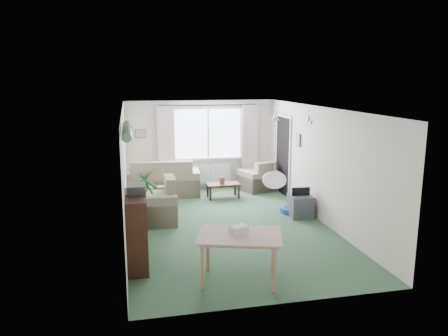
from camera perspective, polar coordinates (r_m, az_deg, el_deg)
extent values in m
plane|color=#2F4F35|center=(9.04, 0.41, -7.53)|extent=(6.50, 6.50, 0.00)
cube|color=white|center=(11.84, -2.10, 4.49)|extent=(1.80, 0.03, 1.30)
cube|color=black|center=(11.69, -2.05, 8.19)|extent=(2.60, 0.03, 0.03)
cube|color=beige|center=(11.62, -7.59, 3.12)|extent=(0.45, 0.08, 2.00)
cube|color=beige|center=(12.03, 3.41, 3.49)|extent=(0.45, 0.08, 2.00)
cube|color=white|center=(11.99, -2.02, -0.75)|extent=(1.20, 0.10, 0.55)
cube|color=black|center=(11.39, 7.73, 1.57)|extent=(0.03, 0.95, 2.00)
sphere|color=white|center=(6.55, 6.59, -1.57)|extent=(0.36, 0.36, 0.36)
cylinder|color=#196626|center=(6.07, -12.60, 4.85)|extent=(1.60, 1.60, 0.12)
sphere|color=silver|center=(9.79, 6.75, 7.17)|extent=(0.20, 0.20, 0.20)
sphere|color=silver|center=(8.79, 11.17, 6.53)|extent=(0.20, 0.20, 0.20)
cube|color=brown|center=(11.65, -10.87, 4.43)|extent=(0.28, 0.03, 0.22)
cube|color=brown|center=(10.38, 9.68, 3.61)|extent=(0.03, 0.24, 0.30)
cube|color=beige|center=(11.38, -8.07, -1.16)|extent=(1.96, 1.15, 0.94)
cube|color=#BBAD8D|center=(11.84, 4.47, -0.93)|extent=(1.11, 1.08, 0.80)
cube|color=beige|center=(9.29, -9.51, -4.11)|extent=(1.01, 1.07, 0.95)
cube|color=black|center=(11.05, -0.12, -2.95)|extent=(0.83, 0.47, 0.37)
cube|color=brown|center=(10.95, -0.25, -1.66)|extent=(0.12, 0.03, 0.16)
cube|color=black|center=(7.13, -11.35, -8.08)|extent=(0.33, 0.97, 1.18)
cube|color=#36373B|center=(7.04, -11.38, -2.70)|extent=(0.30, 0.37, 0.14)
cylinder|color=#1D561E|center=(8.85, -10.24, -3.87)|extent=(0.72, 0.72, 1.26)
cube|color=#9C8855|center=(6.62, 2.02, -11.66)|extent=(1.29, 1.05, 0.70)
cube|color=white|center=(6.55, 1.94, -8.06)|extent=(0.30, 0.27, 0.12)
cube|color=#36363B|center=(9.70, 9.94, -4.90)|extent=(0.51, 0.55, 0.47)
cylinder|color=navy|center=(10.01, 8.97, -5.42)|extent=(0.69, 0.69, 0.12)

